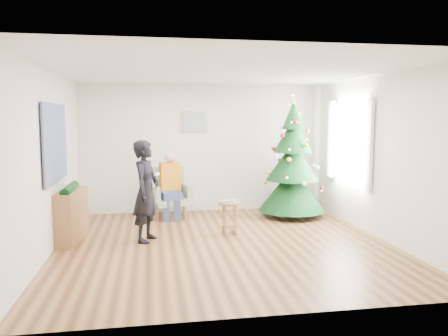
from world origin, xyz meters
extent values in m
plane|color=brown|center=(0.00, 0.00, 0.00)|extent=(5.00, 5.00, 0.00)
plane|color=white|center=(0.00, 0.00, 2.60)|extent=(5.00, 5.00, 0.00)
plane|color=silver|center=(0.00, 2.50, 1.30)|extent=(5.00, 0.00, 5.00)
plane|color=silver|center=(0.00, -2.50, 1.30)|extent=(5.00, 0.00, 5.00)
plane|color=silver|center=(-2.50, 0.00, 1.30)|extent=(0.00, 5.00, 5.00)
plane|color=silver|center=(2.50, 0.00, 1.30)|extent=(0.00, 5.00, 5.00)
cube|color=white|center=(2.47, 1.00, 1.50)|extent=(0.04, 1.30, 1.40)
cube|color=white|center=(2.44, 0.25, 1.50)|extent=(0.05, 0.25, 1.50)
cube|color=white|center=(2.44, 1.75, 1.50)|extent=(0.05, 0.25, 1.50)
cylinder|color=#3F2816|center=(1.63, 1.67, 0.15)|extent=(0.10, 0.10, 0.30)
cone|color=black|center=(1.63, 1.67, 0.54)|extent=(1.28, 1.28, 0.84)
cone|color=black|center=(1.63, 1.67, 1.09)|extent=(1.03, 1.03, 0.74)
cone|color=black|center=(1.63, 1.67, 1.58)|extent=(0.75, 0.75, 0.64)
cone|color=black|center=(1.63, 1.67, 1.98)|extent=(0.43, 0.43, 0.54)
cone|color=gold|center=(1.63, 1.67, 2.25)|extent=(0.14, 0.14, 0.14)
cylinder|color=brown|center=(0.18, 0.52, 0.53)|extent=(0.36, 0.36, 0.04)
cylinder|color=brown|center=(0.18, 0.52, 0.16)|extent=(0.27, 0.27, 0.02)
imported|color=silver|center=(0.18, 0.52, 0.56)|extent=(0.36, 0.33, 0.02)
cube|color=gray|center=(-0.72, 1.90, 0.33)|extent=(0.77, 0.73, 0.12)
cube|color=gray|center=(-0.78, 2.17, 0.67)|extent=(0.66, 0.25, 0.60)
cube|color=gray|center=(-1.02, 1.83, 0.49)|extent=(0.20, 0.52, 0.30)
cube|color=gray|center=(-0.42, 1.96, 0.49)|extent=(0.20, 0.52, 0.30)
cube|color=navy|center=(-0.72, 1.82, 0.46)|extent=(0.45, 0.46, 0.14)
cube|color=orange|center=(-0.72, 2.03, 0.79)|extent=(0.42, 0.28, 0.55)
sphere|color=tan|center=(-0.72, 2.01, 1.17)|extent=(0.20, 0.20, 0.20)
imported|color=black|center=(-1.16, 0.37, 0.79)|extent=(0.56, 0.67, 1.58)
cube|color=white|center=(-0.99, 0.34, 1.05)|extent=(0.08, 0.13, 0.04)
cube|color=brown|center=(-2.33, 0.56, 0.40)|extent=(0.40, 1.02, 0.80)
cylinder|color=black|center=(-2.33, 0.56, 0.82)|extent=(0.14, 0.90, 0.14)
cube|color=black|center=(-2.46, 0.30, 1.55)|extent=(0.03, 1.50, 1.15)
cube|color=tan|center=(-0.20, 2.47, 1.85)|extent=(0.52, 0.03, 0.42)
cube|color=gray|center=(-0.20, 2.45, 1.85)|extent=(0.44, 0.02, 0.34)
camera|label=1|loc=(-1.07, -6.41, 1.90)|focal=35.00mm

